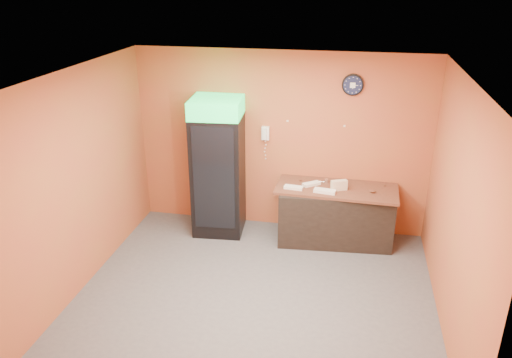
# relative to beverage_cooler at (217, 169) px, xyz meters

# --- Properties ---
(floor) EXTENTS (4.50, 4.50, 0.00)m
(floor) POSITION_rel_beverage_cooler_xyz_m (0.91, -1.60, -1.04)
(floor) COLOR #47474C
(floor) RESTS_ON ground
(back_wall) EXTENTS (4.50, 0.02, 2.80)m
(back_wall) POSITION_rel_beverage_cooler_xyz_m (0.91, 0.40, 0.36)
(back_wall) COLOR #AC4830
(back_wall) RESTS_ON floor
(left_wall) EXTENTS (0.02, 4.00, 2.80)m
(left_wall) POSITION_rel_beverage_cooler_xyz_m (-1.34, -1.60, 0.36)
(left_wall) COLOR #AC4830
(left_wall) RESTS_ON floor
(right_wall) EXTENTS (0.02, 4.00, 2.80)m
(right_wall) POSITION_rel_beverage_cooler_xyz_m (3.16, -1.60, 0.36)
(right_wall) COLOR #AC4830
(right_wall) RESTS_ON floor
(ceiling) EXTENTS (4.50, 4.00, 0.02)m
(ceiling) POSITION_rel_beverage_cooler_xyz_m (0.91, -1.60, 1.76)
(ceiling) COLOR white
(ceiling) RESTS_ON back_wall
(beverage_cooler) EXTENTS (0.80, 0.81, 2.13)m
(beverage_cooler) POSITION_rel_beverage_cooler_xyz_m (0.00, 0.00, 0.00)
(beverage_cooler) COLOR black
(beverage_cooler) RESTS_ON floor
(prep_counter) EXTENTS (1.73, 0.88, 0.84)m
(prep_counter) POSITION_rel_beverage_cooler_xyz_m (1.81, 0.03, -0.62)
(prep_counter) COLOR black
(prep_counter) RESTS_ON floor
(wall_clock) EXTENTS (0.31, 0.06, 0.31)m
(wall_clock) POSITION_rel_beverage_cooler_xyz_m (1.93, 0.37, 1.30)
(wall_clock) COLOR black
(wall_clock) RESTS_ON back_wall
(wall_phone) EXTENTS (0.11, 0.10, 0.21)m
(wall_phone) POSITION_rel_beverage_cooler_xyz_m (0.68, 0.34, 0.51)
(wall_phone) COLOR white
(wall_phone) RESTS_ON back_wall
(butcher_paper) EXTENTS (1.80, 0.81, 0.04)m
(butcher_paper) POSITION_rel_beverage_cooler_xyz_m (1.81, 0.03, -0.19)
(butcher_paper) COLOR brown
(butcher_paper) RESTS_ON prep_counter
(sub_roll_stack) EXTENTS (0.25, 0.17, 0.15)m
(sub_roll_stack) POSITION_rel_beverage_cooler_xyz_m (1.85, -0.05, -0.09)
(sub_roll_stack) COLOR beige
(sub_roll_stack) RESTS_ON butcher_paper
(wrapped_sandwich_left) EXTENTS (0.28, 0.13, 0.04)m
(wrapped_sandwich_left) POSITION_rel_beverage_cooler_xyz_m (1.19, -0.13, -0.15)
(wrapped_sandwich_left) COLOR white
(wrapped_sandwich_left) RESTS_ON butcher_paper
(wrapped_sandwich_mid) EXTENTS (0.33, 0.17, 0.04)m
(wrapped_sandwich_mid) POSITION_rel_beverage_cooler_xyz_m (1.65, -0.18, -0.14)
(wrapped_sandwich_mid) COLOR white
(wrapped_sandwich_mid) RESTS_ON butcher_paper
(wrapped_sandwich_right) EXTENTS (0.28, 0.25, 0.04)m
(wrapped_sandwich_right) POSITION_rel_beverage_cooler_xyz_m (1.44, 0.05, -0.15)
(wrapped_sandwich_right) COLOR white
(wrapped_sandwich_right) RESTS_ON butcher_paper
(kitchen_tool) EXTENTS (0.06, 0.06, 0.06)m
(kitchen_tool) POSITION_rel_beverage_cooler_xyz_m (1.65, 0.19, -0.14)
(kitchen_tool) COLOR silver
(kitchen_tool) RESTS_ON butcher_paper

